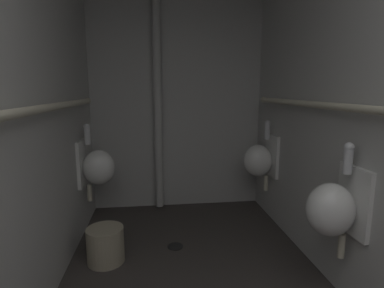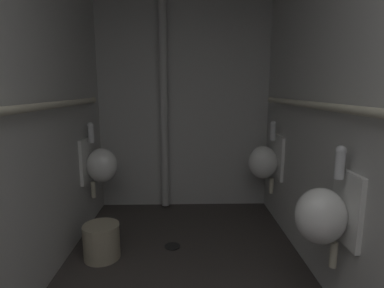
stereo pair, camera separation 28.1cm
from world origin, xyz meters
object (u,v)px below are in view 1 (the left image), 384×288
Objects in this scene: urinal_left_mid at (96,166)px; urinal_right_far at (260,159)px; urinal_right_mid at (334,208)px; standpipe_back_wall at (157,92)px; floor_drain at (175,246)px; waste_bin at (106,245)px.

urinal_left_mid is 1.00× the size of urinal_right_far.
standpipe_back_wall is (-1.05, 1.77, 0.70)m from urinal_right_mid.
urinal_left_mid is at bearing 150.28° from floor_drain.
waste_bin is at bearing -163.87° from floor_drain.
urinal_right_mid is 5.39× the size of floor_drain.
standpipe_back_wall is (0.60, 0.52, 0.70)m from urinal_left_mid.
urinal_right_mid is at bearing -59.20° from standpipe_back_wall.
waste_bin is (-0.46, -1.10, -1.22)m from standpipe_back_wall.
urinal_right_mid is at bearing -41.89° from floor_drain.
floor_drain is (-0.94, -0.50, -0.65)m from urinal_right_far.
urinal_right_mid is at bearing -90.00° from urinal_right_far.
urinal_right_far is at bearing 28.09° from floor_drain.
urinal_right_mid is 2.18m from standpipe_back_wall.
urinal_right_mid and urinal_right_far have the same top height.
urinal_left_mid is at bearing 104.12° from waste_bin.
urinal_left_mid is 5.39× the size of floor_drain.
urinal_right_mid is 1.34m from urinal_right_far.
floor_drain is (-0.94, 0.84, -0.65)m from urinal_right_mid.
urinal_right_far is at bearing 90.00° from urinal_right_mid.
urinal_left_mid is 1.66m from urinal_right_far.
urinal_right_far is 1.25m from floor_drain.
floor_drain is at bearing 16.13° from waste_bin.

